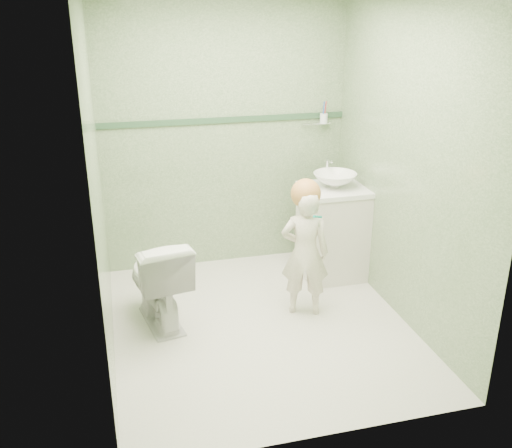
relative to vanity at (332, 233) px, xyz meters
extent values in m
plane|color=beige|center=(-0.84, -0.70, -0.40)|extent=(2.50, 2.50, 0.00)
cube|color=gray|center=(-0.84, 0.55, 0.80)|extent=(2.20, 0.04, 2.40)
cube|color=gray|center=(-0.84, -1.95, 0.80)|extent=(2.20, 0.04, 2.40)
cube|color=gray|center=(-1.94, -0.70, 0.80)|extent=(0.04, 2.50, 2.40)
cube|color=gray|center=(0.26, -0.70, 0.80)|extent=(0.04, 2.50, 2.40)
cube|color=#2D4F34|center=(-0.84, 0.54, 0.95)|extent=(2.20, 0.02, 0.05)
cube|color=silver|center=(0.00, 0.00, 0.00)|extent=(0.52, 0.50, 0.80)
cube|color=white|center=(0.00, 0.00, 0.41)|extent=(0.54, 0.52, 0.04)
imported|color=white|center=(0.00, 0.00, 0.49)|extent=(0.37, 0.37, 0.13)
cylinder|color=silver|center=(0.00, 0.20, 0.55)|extent=(0.03, 0.03, 0.18)
cylinder|color=silver|center=(0.00, 0.15, 0.63)|extent=(0.02, 0.12, 0.02)
cylinder|color=silver|center=(0.00, 0.50, 0.88)|extent=(0.26, 0.02, 0.02)
cylinder|color=silver|center=(0.06, 0.48, 0.93)|extent=(0.07, 0.07, 0.09)
cylinder|color=#2545B7|center=(0.05, 0.47, 1.00)|extent=(0.01, 0.01, 0.17)
cylinder|color=red|center=(0.07, 0.49, 1.00)|extent=(0.01, 0.01, 0.17)
imported|color=white|center=(-1.58, -0.45, -0.04)|extent=(0.52, 0.76, 0.72)
imported|color=beige|center=(-0.46, -0.57, 0.11)|extent=(0.43, 0.35, 1.02)
sphere|color=#BA7C40|center=(-0.46, -0.55, 0.59)|extent=(0.23, 0.23, 0.23)
cylinder|color=#069A8A|center=(-0.42, -0.72, 0.46)|extent=(0.11, 0.11, 0.06)
cube|color=white|center=(-0.46, -0.66, 0.50)|extent=(0.03, 0.03, 0.02)
camera|label=1|loc=(-1.83, -4.40, 1.93)|focal=40.38mm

